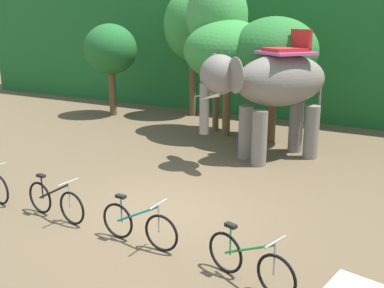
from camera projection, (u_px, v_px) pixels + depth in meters
The scene contains 11 objects.
ground_plane at pixel (163, 211), 9.78m from camera, with size 80.00×80.00×0.00m, color brown.
foliage_hedge at pixel (319, 51), 20.19m from camera, with size 36.00×6.00×5.33m, color #1E6028.
tree_center_left at pixel (110, 50), 18.85m from camera, with size 2.23×2.23×3.89m.
tree_center at pixel (193, 26), 18.49m from camera, with size 2.40×2.40×5.29m.
tree_far_left at pixel (217, 17), 15.71m from camera, with size 2.18×2.18×5.45m.
tree_far_right at pixel (228, 51), 15.34m from camera, with size 3.03×3.03×4.06m.
tree_left at pixel (274, 52), 14.50m from camera, with size 2.83×2.83×4.15m.
elephant at pixel (271, 86), 12.81m from camera, with size 3.45×3.89×3.78m.
bike_black at pixel (55, 201), 9.31m from camera, with size 1.71×0.52×0.92m.
bike_teal at pixel (139, 225), 8.23m from camera, with size 1.71×0.52×0.92m.
bike_green at pixel (249, 262), 6.98m from camera, with size 1.66×0.64×0.92m.
Camera 1 is at (4.92, -7.59, 4.05)m, focal length 41.73 mm.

